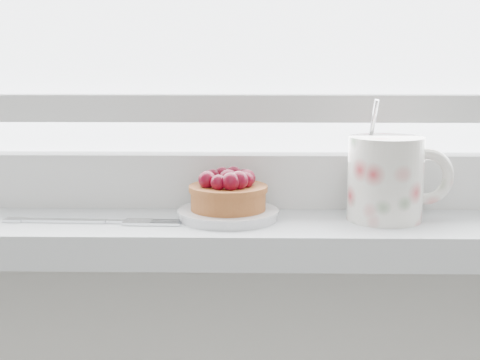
{
  "coord_description": "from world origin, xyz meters",
  "views": [
    {
      "loc": [
        -0.0,
        1.09,
        1.13
      ],
      "look_at": [
        -0.02,
        1.88,
        0.99
      ],
      "focal_mm": 50.0,
      "sensor_mm": 36.0,
      "label": 1
    }
  ],
  "objects_px": {
    "saucer": "(228,214)",
    "floral_mug": "(388,177)",
    "raspberry_tart": "(228,191)",
    "fork": "(91,221)"
  },
  "relations": [
    {
      "from": "raspberry_tart",
      "to": "floral_mug",
      "type": "xyz_separation_m",
      "value": [
        0.19,
        0.0,
        0.02
      ]
    },
    {
      "from": "saucer",
      "to": "floral_mug",
      "type": "bearing_deg",
      "value": 0.18
    },
    {
      "from": "saucer",
      "to": "raspberry_tart",
      "type": "relative_size",
      "value": 1.29
    },
    {
      "from": "floral_mug",
      "to": "fork",
      "type": "relative_size",
      "value": 0.68
    },
    {
      "from": "raspberry_tart",
      "to": "saucer",
      "type": "bearing_deg",
      "value": 127.15
    },
    {
      "from": "raspberry_tart",
      "to": "floral_mug",
      "type": "bearing_deg",
      "value": 0.22
    },
    {
      "from": "raspberry_tart",
      "to": "fork",
      "type": "distance_m",
      "value": 0.17
    },
    {
      "from": "saucer",
      "to": "floral_mug",
      "type": "height_order",
      "value": "floral_mug"
    },
    {
      "from": "saucer",
      "to": "fork",
      "type": "bearing_deg",
      "value": -172.14
    },
    {
      "from": "saucer",
      "to": "floral_mug",
      "type": "xyz_separation_m",
      "value": [
        0.19,
        0.0,
        0.05
      ]
    }
  ]
}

